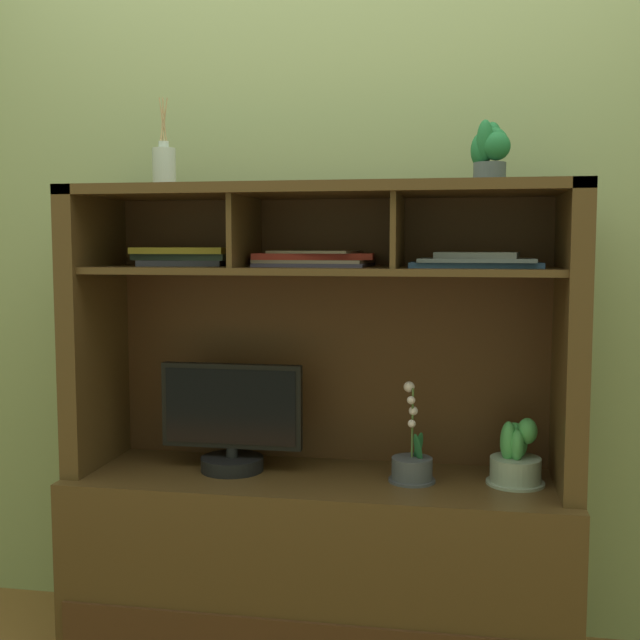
# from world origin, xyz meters

# --- Properties ---
(back_wall) EXTENTS (6.00, 0.02, 2.80)m
(back_wall) POSITION_xyz_m (0.00, 0.28, 1.40)
(back_wall) COLOR #8D9E68
(back_wall) RESTS_ON ground
(media_console) EXTENTS (1.49, 0.53, 1.43)m
(media_console) POSITION_xyz_m (0.00, 0.01, 0.43)
(media_console) COLOR #4A341A
(media_console) RESTS_ON ground
(tv_monitor) EXTENTS (0.43, 0.19, 0.33)m
(tv_monitor) POSITION_xyz_m (-0.27, -0.01, 0.72)
(tv_monitor) COLOR black
(tv_monitor) RESTS_ON media_console
(potted_orchid) EXTENTS (0.14, 0.14, 0.29)m
(potted_orchid) POSITION_xyz_m (0.28, -0.03, 0.62)
(potted_orchid) COLOR #434751
(potted_orchid) RESTS_ON media_console
(potted_fern) EXTENTS (0.17, 0.17, 0.19)m
(potted_fern) POSITION_xyz_m (0.57, 0.00, 0.65)
(potted_fern) COLOR gray
(potted_fern) RESTS_ON media_console
(magazine_stack_left) EXTENTS (0.31, 0.25, 0.06)m
(magazine_stack_left) POSITION_xyz_m (-0.43, 0.06, 1.22)
(magazine_stack_left) COLOR #373749
(magazine_stack_left) RESTS_ON media_console
(magazine_stack_centre) EXTENTS (0.37, 0.27, 0.05)m
(magazine_stack_centre) POSITION_xyz_m (-0.03, 0.05, 1.22)
(magazine_stack_centre) COLOR #3A354F
(magazine_stack_centre) RESTS_ON media_console
(magazine_stack_right) EXTENTS (0.37, 0.22, 0.04)m
(magazine_stack_right) POSITION_xyz_m (0.45, -0.00, 1.22)
(magazine_stack_right) COLOR #2E4D80
(magazine_stack_right) RESTS_ON media_console
(diffuser_bottle) EXTENTS (0.07, 0.07, 0.27)m
(diffuser_bottle) POSITION_xyz_m (-0.48, 0.01, 1.50)
(diffuser_bottle) COLOR #B2BFB7
(diffuser_bottle) RESTS_ON media_console
(potted_succulent) EXTENTS (0.11, 0.11, 0.17)m
(potted_succulent) POSITION_xyz_m (0.48, 0.00, 1.52)
(potted_succulent) COLOR #444F53
(potted_succulent) RESTS_ON media_console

